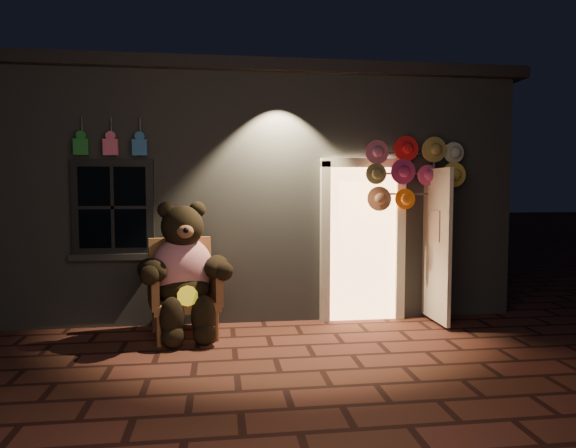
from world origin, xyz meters
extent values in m
plane|color=#582A21|center=(0.00, 0.00, 0.00)|extent=(60.00, 60.00, 0.00)
cube|color=slate|center=(0.00, 4.00, 1.65)|extent=(7.00, 5.00, 3.30)
cube|color=black|center=(0.00, 4.00, 3.38)|extent=(7.30, 5.30, 0.16)
cube|color=black|center=(-1.90, 1.46, 1.55)|extent=(1.00, 0.10, 1.20)
cube|color=black|center=(-1.90, 1.43, 1.55)|extent=(0.82, 0.06, 1.02)
cube|color=slate|center=(-1.90, 1.46, 0.92)|extent=(1.10, 0.14, 0.08)
cube|color=#EDA76A|center=(1.35, 1.48, 1.05)|extent=(0.92, 0.10, 2.10)
cube|color=beige|center=(0.83, 1.44, 1.05)|extent=(0.12, 0.12, 2.20)
cube|color=beige|center=(1.87, 1.44, 1.05)|extent=(0.12, 0.12, 2.20)
cube|color=beige|center=(1.35, 1.44, 2.13)|extent=(1.16, 0.12, 0.12)
cube|color=beige|center=(2.25, 1.10, 1.05)|extent=(0.05, 0.80, 2.00)
cube|color=#227F2D|center=(-2.25, 1.38, 2.30)|extent=(0.18, 0.07, 0.20)
cylinder|color=#59595E|center=(-2.25, 1.44, 2.55)|extent=(0.02, 0.02, 0.25)
cube|color=#E65F7E|center=(-1.90, 1.38, 2.30)|extent=(0.18, 0.07, 0.20)
cylinder|color=#59595E|center=(-1.90, 1.44, 2.55)|extent=(0.02, 0.02, 0.25)
cube|color=#2E68A3|center=(-1.55, 1.38, 2.30)|extent=(0.18, 0.07, 0.20)
cylinder|color=#59595E|center=(-1.55, 1.44, 2.55)|extent=(0.02, 0.02, 0.25)
cube|color=#9C6D3C|center=(-1.00, 0.94, 0.41)|extent=(0.90, 0.85, 0.11)
cube|color=#9C6D3C|center=(-1.07, 1.26, 0.79)|extent=(0.77, 0.24, 0.77)
cube|color=#9C6D3C|center=(-1.35, 0.85, 0.63)|extent=(0.22, 0.66, 0.44)
cube|color=#9C6D3C|center=(-0.64, 0.99, 0.63)|extent=(0.22, 0.66, 0.44)
cylinder|color=#9C6D3C|center=(-1.26, 0.57, 0.18)|extent=(0.05, 0.05, 0.35)
cylinder|color=#9C6D3C|center=(-0.62, 0.71, 0.18)|extent=(0.05, 0.05, 0.35)
cylinder|color=#9C6D3C|center=(-1.38, 1.18, 0.18)|extent=(0.05, 0.05, 0.35)
cylinder|color=#9C6D3C|center=(-0.74, 1.31, 0.18)|extent=(0.05, 0.05, 0.35)
ellipsoid|color=red|center=(-1.02, 0.99, 0.82)|extent=(0.85, 0.73, 0.78)
ellipsoid|color=black|center=(-1.00, 0.91, 0.59)|extent=(0.71, 0.63, 0.37)
sphere|color=black|center=(-1.01, 0.94, 1.34)|extent=(0.60, 0.60, 0.50)
sphere|color=black|center=(-1.20, 0.93, 1.53)|extent=(0.20, 0.20, 0.20)
sphere|color=black|center=(-0.84, 1.01, 1.53)|extent=(0.20, 0.20, 0.20)
ellipsoid|color=brown|center=(-0.96, 0.72, 1.29)|extent=(0.22, 0.18, 0.16)
ellipsoid|color=black|center=(-1.34, 0.68, 0.86)|extent=(0.51, 0.59, 0.28)
ellipsoid|color=black|center=(-0.61, 0.83, 0.86)|extent=(0.36, 0.55, 0.28)
ellipsoid|color=black|center=(-1.11, 0.55, 0.33)|extent=(0.28, 0.28, 0.48)
ellipsoid|color=black|center=(-0.77, 0.62, 0.33)|extent=(0.28, 0.28, 0.48)
sphere|color=black|center=(-1.10, 0.49, 0.13)|extent=(0.26, 0.26, 0.26)
sphere|color=black|center=(-0.75, 0.56, 0.13)|extent=(0.26, 0.26, 0.26)
cylinder|color=yellow|center=(-0.94, 0.59, 0.57)|extent=(0.26, 0.14, 0.23)
cylinder|color=#59595E|center=(2.32, 1.38, 1.22)|extent=(0.04, 0.04, 2.44)
cylinder|color=#59595E|center=(2.05, 1.36, 2.26)|extent=(1.08, 0.03, 0.03)
cylinder|color=#59595E|center=(2.05, 1.36, 1.99)|extent=(1.08, 0.03, 0.03)
cylinder|color=#59595E|center=(2.05, 1.36, 1.71)|extent=(1.08, 0.03, 0.03)
cylinder|color=#BB5F7D|center=(1.50, 1.30, 2.30)|extent=(0.31, 0.11, 0.31)
cylinder|color=red|center=(1.86, 1.27, 2.30)|extent=(0.31, 0.11, 0.31)
cylinder|color=#9E8842|center=(2.22, 1.24, 2.30)|extent=(0.31, 0.11, 0.31)
cylinder|color=beige|center=(2.58, 1.30, 2.30)|extent=(0.31, 0.11, 0.31)
cylinder|color=olive|center=(1.50, 1.27, 1.99)|extent=(0.31, 0.11, 0.31)
cylinder|color=#A2275F|center=(1.86, 1.24, 1.99)|extent=(0.31, 0.11, 0.31)
cylinder|color=#CB427D|center=(2.22, 1.30, 1.99)|extent=(0.31, 0.11, 0.31)
cylinder|color=#FFD448|center=(2.58, 1.27, 1.99)|extent=(0.31, 0.11, 0.31)
cylinder|color=#BD754C|center=(1.50, 1.24, 1.67)|extent=(0.31, 0.11, 0.31)
cylinder|color=orange|center=(1.86, 1.30, 1.67)|extent=(0.31, 0.11, 0.31)
camera|label=1|loc=(-0.57, -5.26, 1.79)|focal=32.00mm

